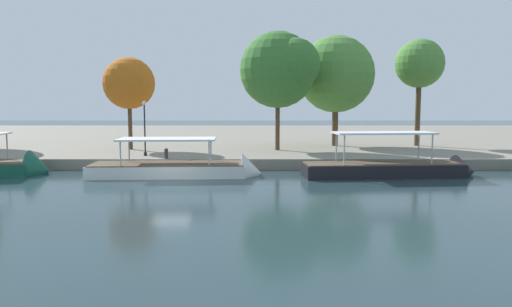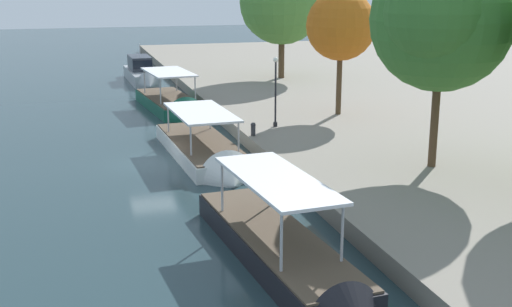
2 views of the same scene
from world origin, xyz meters
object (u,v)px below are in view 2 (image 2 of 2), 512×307
tour_boat_1 (173,107)px  tour_boat_2 (207,156)px  tree_3 (342,24)px  lamp_post (276,89)px  tree_1 (279,1)px  motor_yacht_0 (142,75)px  tour_boat_3 (286,258)px  mooring_bollard_0 (253,129)px  tree_4 (440,20)px

tour_boat_1 → tour_boat_2: size_ratio=0.94×
tour_boat_1 → tree_3: (8.49, 10.41, 6.72)m
tour_boat_1 → lamp_post: bearing=18.2°
lamp_post → tree_1: (-20.58, 6.81, 4.77)m
tour_boat_2 → tree_3: size_ratio=1.43×
motor_yacht_0 → tree_3: bearing=22.8°
tour_boat_3 → tree_3: size_ratio=1.47×
tree_1 → mooring_bollard_0: bearing=-21.4°
tour_boat_2 → lamp_post: lamp_post is taller
motor_yacht_0 → tour_boat_2: size_ratio=0.85×
tour_boat_1 → tree_4: tree_4 is taller
lamp_post → tree_4: 13.16m
tour_boat_1 → tour_boat_3: bearing=-7.0°
motor_yacht_0 → tree_4: (38.22, 10.15, 7.48)m
tour_boat_3 → mooring_bollard_0: 17.30m
tour_boat_2 → tour_boat_3: tour_boat_3 is taller
motor_yacht_0 → tree_3: 27.49m
mooring_bollard_0 → tour_boat_1: bearing=-168.0°
lamp_post → tree_3: bearing=114.9°
tree_3 → lamp_post: bearing=-65.1°
motor_yacht_0 → lamp_post: bearing=9.9°
tree_4 → motor_yacht_0: bearing=-165.1°
tour_boat_1 → tour_boat_2: bearing=-7.5°
tour_boat_3 → mooring_bollard_0: (-16.91, 3.55, 0.89)m
tree_1 → lamp_post: bearing=-18.3°
tour_boat_3 → tree_1: bearing=157.9°
tour_boat_2 → tree_3: (-6.53, 10.91, 6.81)m
tour_boat_2 → lamp_post: size_ratio=2.74×
mooring_bollard_0 → tree_3: size_ratio=0.10×
tour_boat_2 → motor_yacht_0: bearing=177.4°
tour_boat_2 → tree_1: size_ratio=1.10×
tour_boat_3 → tree_4: size_ratio=1.16×
lamp_post → tree_4: size_ratio=0.41×
tree_1 → tree_3: 18.09m
motor_yacht_0 → tour_boat_3: size_ratio=0.83×
motor_yacht_0 → tour_boat_2: 30.91m
motor_yacht_0 → mooring_bollard_0: size_ratio=12.51×
tour_boat_1 → lamp_post: 12.43m
tree_1 → tour_boat_2: bearing=-26.4°
tour_boat_3 → tree_3: (-21.60, 11.16, 6.68)m
motor_yacht_0 → lamp_post: size_ratio=2.33×
tour_boat_3 → motor_yacht_0: bearing=175.1°
tour_boat_3 → lamp_post: lamp_post is taller
motor_yacht_0 → tree_4: bearing=13.3°
tour_boat_2 → tour_boat_3: bearing=-3.7°
tour_boat_1 → tour_boat_3: size_ratio=0.92×
mooring_bollard_0 → tree_1: (-22.70, 8.90, 6.75)m
tree_1 → tour_boat_3: bearing=-17.4°
tour_boat_1 → tree_3: size_ratio=1.35×
motor_yacht_0 → tour_boat_3: (45.97, -0.14, -0.31)m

